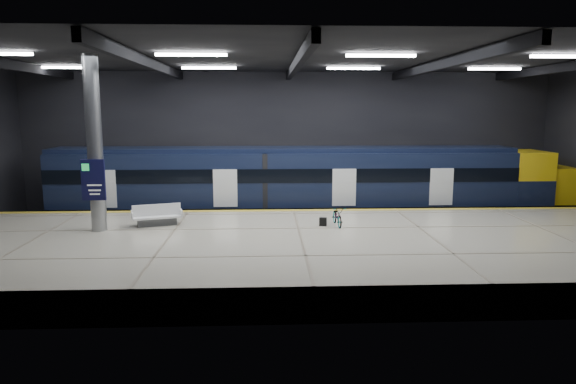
{
  "coord_description": "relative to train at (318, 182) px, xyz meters",
  "views": [
    {
      "loc": [
        -1.3,
        -21.44,
        5.89
      ],
      "look_at": [
        -0.3,
        1.5,
        2.2
      ],
      "focal_mm": 32.0,
      "sensor_mm": 36.0,
      "label": 1
    }
  ],
  "objects": [
    {
      "name": "ground",
      "position": [
        -1.45,
        -5.5,
        -2.06
      ],
      "size": [
        30.0,
        30.0,
        0.0
      ],
      "primitive_type": "plane",
      "color": "black",
      "rests_on": "ground"
    },
    {
      "name": "room_shell",
      "position": [
        -1.45,
        -5.49,
        3.66
      ],
      "size": [
        30.1,
        16.1,
        8.05
      ],
      "color": "black",
      "rests_on": "ground"
    },
    {
      "name": "platform",
      "position": [
        -1.45,
        -8.0,
        -1.51
      ],
      "size": [
        30.0,
        11.0,
        1.1
      ],
      "primitive_type": "cube",
      "color": "beige",
      "rests_on": "ground"
    },
    {
      "name": "safety_strip",
      "position": [
        -1.45,
        -2.75,
        -0.95
      ],
      "size": [
        30.0,
        0.4,
        0.01
      ],
      "primitive_type": "cube",
      "color": "gold",
      "rests_on": "platform"
    },
    {
      "name": "rails",
      "position": [
        -1.45,
        0.0,
        -1.98
      ],
      "size": [
        30.0,
        1.52,
        0.16
      ],
      "color": "gray",
      "rests_on": "ground"
    },
    {
      "name": "train",
      "position": [
        0.0,
        0.0,
        0.0
      ],
      "size": [
        29.4,
        2.84,
        3.79
      ],
      "color": "black",
      "rests_on": "ground"
    },
    {
      "name": "bench",
      "position": [
        -7.33,
        -5.71,
        -0.64
      ],
      "size": [
        2.2,
        1.41,
        0.9
      ],
      "rotation": [
        0.0,
        0.0,
        0.3
      ],
      "color": "#595B60",
      "rests_on": "platform"
    },
    {
      "name": "bicycle",
      "position": [
        0.22,
        -6.11,
        -0.56
      ],
      "size": [
        0.65,
        1.57,
        0.8
      ],
      "primitive_type": "imported",
      "rotation": [
        0.0,
        0.0,
        0.08
      ],
      "color": "#99999E",
      "rests_on": "platform"
    },
    {
      "name": "pannier_bag",
      "position": [
        -0.38,
        -6.11,
        -0.78
      ],
      "size": [
        0.33,
        0.24,
        0.35
      ],
      "primitive_type": "cube",
      "rotation": [
        0.0,
        0.0,
        -0.24
      ],
      "color": "black",
      "rests_on": "platform"
    },
    {
      "name": "info_column",
      "position": [
        -9.45,
        -6.52,
        2.4
      ],
      "size": [
        0.9,
        0.78,
        6.9
      ],
      "color": "#9EA0A5",
      "rests_on": "platform"
    }
  ]
}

